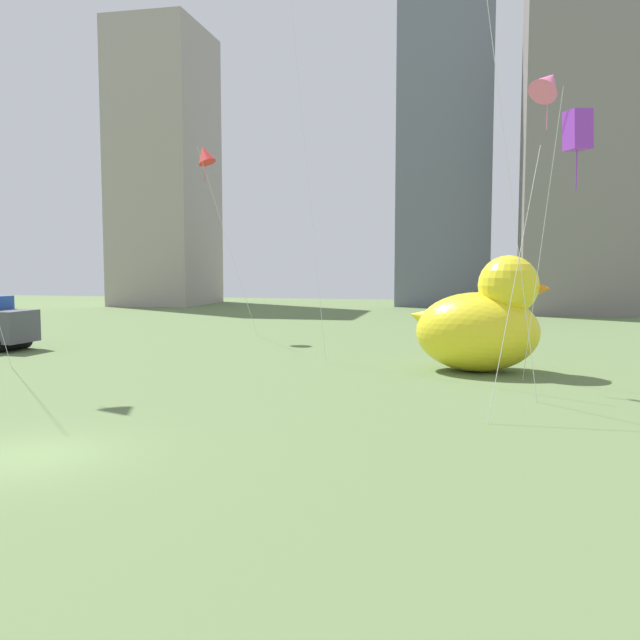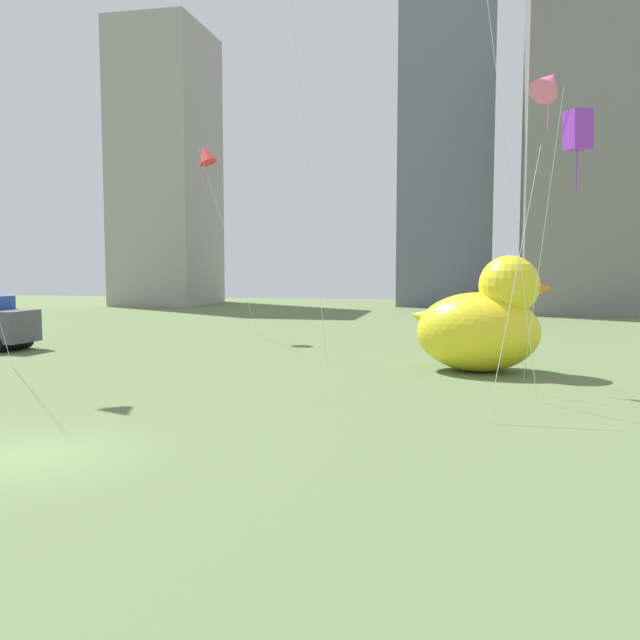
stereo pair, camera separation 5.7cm
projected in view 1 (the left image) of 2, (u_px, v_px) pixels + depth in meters
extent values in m
plane|color=#5C7444|center=(29.00, 456.00, 16.34)|extent=(140.00, 140.00, 0.00)
ellipsoid|color=yellow|center=(477.00, 332.00, 28.90)|extent=(5.20, 3.84, 3.39)
sphere|color=yellow|center=(508.00, 285.00, 28.48)|extent=(2.53, 2.53, 2.53)
cone|color=orange|center=(537.00, 289.00, 28.25)|extent=(1.14, 1.14, 1.14)
cone|color=yellow|center=(424.00, 318.00, 29.32)|extent=(1.55, 1.36, 1.63)
cube|color=#4C4C56|center=(13.00, 326.00, 35.64)|extent=(1.86, 2.44, 1.68)
cylinder|color=black|center=(10.00, 342.00, 35.77)|extent=(1.10, 2.47, 0.90)
cube|color=#9E938C|center=(165.00, 169.00, 74.06)|extent=(9.03, 11.14, 29.72)
cube|color=slate|center=(445.00, 146.00, 71.36)|extent=(9.65, 6.85, 33.66)
cube|color=gray|center=(580.00, 147.00, 59.62)|extent=(9.62, 6.30, 29.59)
cylinder|color=silver|center=(304.00, 139.00, 31.03)|extent=(2.11, 0.18, 20.62)
cylinder|color=silver|center=(229.00, 245.00, 41.05)|extent=(2.36, 3.86, 11.35)
cone|color=red|center=(205.00, 154.00, 42.10)|extent=(1.67, 1.45, 1.43)
cylinder|color=red|center=(205.00, 169.00, 42.18)|extent=(0.04, 0.04, 1.60)
cylinder|color=silver|center=(543.00, 237.00, 26.25)|extent=(1.22, 0.07, 11.32)
cone|color=pink|center=(548.00, 83.00, 25.19)|extent=(1.79, 1.91, 1.56)
cylinder|color=pink|center=(547.00, 108.00, 25.26)|extent=(0.04, 0.04, 1.60)
cylinder|color=silver|center=(501.00, 112.00, 20.98)|extent=(2.91, 2.46, 18.63)
cylinder|color=silver|center=(515.00, 278.00, 20.56)|extent=(1.60, 3.12, 8.40)
cube|color=purple|center=(578.00, 130.00, 19.11)|extent=(0.84, 0.83, 1.13)
cylinder|color=purple|center=(577.00, 163.00, 19.19)|extent=(0.04, 0.04, 1.60)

